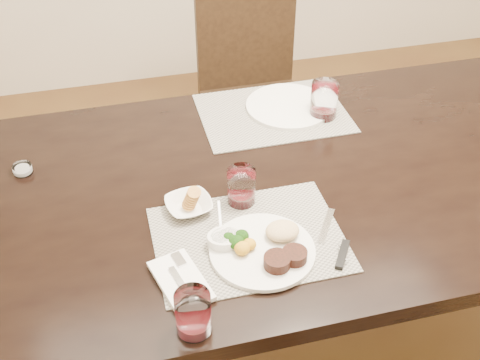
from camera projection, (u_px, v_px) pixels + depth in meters
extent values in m
plane|color=#412615|center=(317.00, 333.00, 2.17)|extent=(4.50, 4.50, 0.00)
cube|color=black|center=(338.00, 176.00, 1.71)|extent=(2.00, 1.00, 0.05)
cube|color=black|center=(34.00, 228.00, 2.09)|extent=(0.08, 0.08, 0.70)
cube|color=black|center=(257.00, 109.00, 2.54)|extent=(0.42, 0.42, 0.04)
cube|color=black|center=(226.00, 183.00, 2.51)|extent=(0.04, 0.04, 0.41)
cube|color=black|center=(307.00, 170.00, 2.58)|extent=(0.04, 0.04, 0.41)
cube|color=black|center=(208.00, 135.00, 2.78)|extent=(0.04, 0.04, 0.41)
cube|color=black|center=(282.00, 125.00, 2.85)|extent=(0.04, 0.04, 0.41)
cube|color=black|center=(246.00, 36.00, 2.52)|extent=(0.42, 0.04, 0.45)
cube|color=gray|center=(249.00, 239.00, 1.47)|extent=(0.46, 0.34, 0.00)
cube|color=gray|center=(273.00, 113.00, 1.92)|extent=(0.46, 0.34, 0.00)
cylinder|color=silver|center=(262.00, 251.00, 1.43)|extent=(0.25, 0.25, 0.01)
cylinder|color=black|center=(277.00, 261.00, 1.38)|extent=(0.06, 0.06, 0.03)
cylinder|color=black|center=(295.00, 255.00, 1.39)|extent=(0.06, 0.06, 0.03)
ellipsoid|color=#D0B67D|center=(282.00, 231.00, 1.45)|extent=(0.08, 0.07, 0.03)
ellipsoid|color=#1A400C|center=(236.00, 242.00, 1.42)|extent=(0.04, 0.04, 0.03)
ellipsoid|color=#C67B19|center=(242.00, 248.00, 1.41)|extent=(0.04, 0.04, 0.03)
cube|color=white|center=(181.00, 281.00, 1.36)|extent=(0.14, 0.19, 0.01)
cube|color=silver|center=(182.00, 285.00, 1.34)|extent=(0.04, 0.12, 0.01)
cube|color=silver|center=(179.00, 259.00, 1.40)|extent=(0.03, 0.05, 0.00)
cube|color=silver|center=(326.00, 226.00, 1.51)|extent=(0.08, 0.12, 0.00)
cube|color=black|center=(342.00, 254.00, 1.42)|extent=(0.07, 0.09, 0.01)
imported|color=silver|center=(189.00, 205.00, 1.55)|extent=(0.13, 0.13, 0.03)
cylinder|color=#BA8C3A|center=(188.00, 200.00, 1.53)|extent=(0.04, 0.04, 0.04)
cylinder|color=silver|center=(225.00, 240.00, 1.44)|extent=(0.09, 0.09, 0.03)
cylinder|color=#0C350D|center=(225.00, 237.00, 1.44)|extent=(0.07, 0.07, 0.01)
cube|color=silver|center=(220.00, 214.00, 1.47)|extent=(0.01, 0.06, 0.04)
cylinder|color=silver|center=(241.00, 186.00, 1.55)|extent=(0.07, 0.07, 0.10)
cylinder|color=#380509|center=(241.00, 197.00, 1.57)|extent=(0.06, 0.06, 0.02)
cylinder|color=silver|center=(288.00, 106.00, 1.93)|extent=(0.27, 0.27, 0.01)
cylinder|color=silver|center=(324.00, 100.00, 1.86)|extent=(0.08, 0.08, 0.12)
cylinder|color=#380509|center=(323.00, 112.00, 1.89)|extent=(0.07, 0.07, 0.03)
cylinder|color=silver|center=(193.00, 313.00, 1.23)|extent=(0.08, 0.08, 0.10)
cylinder|color=#380509|center=(194.00, 325.00, 1.26)|extent=(0.06, 0.06, 0.03)
cylinder|color=silver|center=(23.00, 169.00, 1.67)|extent=(0.05, 0.05, 0.02)
cylinder|color=white|center=(23.00, 171.00, 1.68)|extent=(0.04, 0.04, 0.01)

